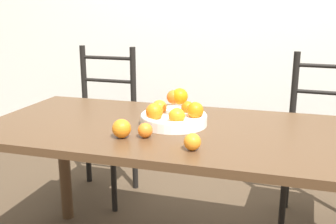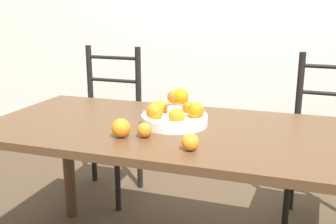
{
  "view_description": "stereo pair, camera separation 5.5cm",
  "coord_description": "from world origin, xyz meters",
  "px_view_note": "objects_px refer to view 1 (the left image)",
  "views": [
    {
      "loc": [
        0.39,
        -1.63,
        1.28
      ],
      "look_at": [
        -0.08,
        -0.06,
        0.85
      ],
      "focal_mm": 42.0,
      "sensor_mm": 36.0,
      "label": 1
    },
    {
      "loc": [
        0.45,
        -1.61,
        1.28
      ],
      "look_at": [
        -0.08,
        -0.06,
        0.85
      ],
      "focal_mm": 42.0,
      "sensor_mm": 36.0,
      "label": 2
    }
  ],
  "objects_px": {
    "orange_loose_0": "(122,128)",
    "chair_right": "(323,149)",
    "fruit_bowl": "(174,115)",
    "orange_loose_2": "(145,130)",
    "chair_left": "(101,128)",
    "orange_loose_1": "(192,142)"
  },
  "relations": [
    {
      "from": "orange_loose_0",
      "to": "orange_loose_2",
      "type": "bearing_deg",
      "value": 17.5
    },
    {
      "from": "orange_loose_0",
      "to": "chair_left",
      "type": "distance_m",
      "value": 1.13
    },
    {
      "from": "orange_loose_2",
      "to": "chair_right",
      "type": "bearing_deg",
      "value": 49.08
    },
    {
      "from": "chair_right",
      "to": "orange_loose_0",
      "type": "bearing_deg",
      "value": -129.88
    },
    {
      "from": "fruit_bowl",
      "to": "orange_loose_1",
      "type": "relative_size",
      "value": 4.64
    },
    {
      "from": "orange_loose_0",
      "to": "chair_right",
      "type": "relative_size",
      "value": 0.08
    },
    {
      "from": "orange_loose_1",
      "to": "chair_left",
      "type": "distance_m",
      "value": 1.36
    },
    {
      "from": "orange_loose_0",
      "to": "orange_loose_1",
      "type": "height_order",
      "value": "orange_loose_0"
    },
    {
      "from": "orange_loose_0",
      "to": "chair_left",
      "type": "height_order",
      "value": "chair_left"
    },
    {
      "from": "orange_loose_2",
      "to": "chair_left",
      "type": "xyz_separation_m",
      "value": [
        -0.65,
        0.9,
        -0.31
      ]
    },
    {
      "from": "fruit_bowl",
      "to": "orange_loose_2",
      "type": "distance_m",
      "value": 0.22
    },
    {
      "from": "chair_right",
      "to": "orange_loose_1",
      "type": "bearing_deg",
      "value": -116.19
    },
    {
      "from": "fruit_bowl",
      "to": "orange_loose_0",
      "type": "distance_m",
      "value": 0.28
    },
    {
      "from": "chair_left",
      "to": "fruit_bowl",
      "type": "bearing_deg",
      "value": -43.17
    },
    {
      "from": "orange_loose_1",
      "to": "chair_right",
      "type": "xyz_separation_m",
      "value": [
        0.56,
        0.99,
        -0.32
      ]
    },
    {
      "from": "orange_loose_1",
      "to": "chair_left",
      "type": "bearing_deg",
      "value": 131.43
    },
    {
      "from": "orange_loose_0",
      "to": "chair_right",
      "type": "height_order",
      "value": "chair_right"
    },
    {
      "from": "orange_loose_0",
      "to": "orange_loose_2",
      "type": "distance_m",
      "value": 0.1
    },
    {
      "from": "orange_loose_0",
      "to": "orange_loose_2",
      "type": "relative_size",
      "value": 1.26
    },
    {
      "from": "orange_loose_2",
      "to": "chair_left",
      "type": "relative_size",
      "value": 0.06
    },
    {
      "from": "chair_left",
      "to": "chair_right",
      "type": "xyz_separation_m",
      "value": [
        1.43,
        -0.0,
        0.0
      ]
    },
    {
      "from": "orange_loose_0",
      "to": "orange_loose_2",
      "type": "xyz_separation_m",
      "value": [
        0.09,
        0.03,
        -0.01
      ]
    }
  ]
}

